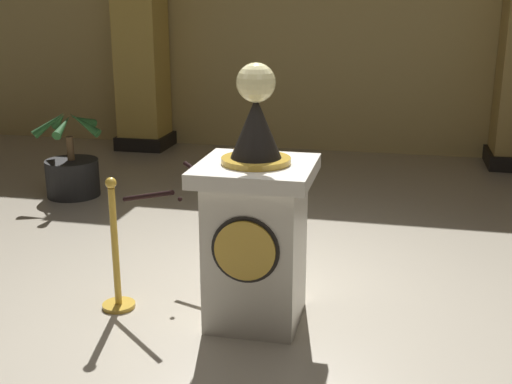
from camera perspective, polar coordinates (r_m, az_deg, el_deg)
ground_plane at (r=4.91m, az=-1.37°, el=-9.60°), size 12.46×12.46×0.00m
back_wall at (r=9.63m, az=6.42°, el=14.96°), size 12.46×0.16×3.83m
pedestal_clock at (r=4.38m, az=-0.01°, el=-2.95°), size 0.77×0.77×1.79m
stanchion_near at (r=5.47m, az=-1.69°, el=-2.80°), size 0.24×0.24×1.01m
stanchion_far at (r=4.78m, az=-12.25°, el=-6.23°), size 0.24×0.24×0.99m
velvet_rope at (r=4.96m, az=-6.77°, el=0.34°), size 0.86×0.87×0.22m
column_left at (r=9.86m, az=-10.20°, el=14.32°), size 0.77×0.77×3.67m
potted_palm_left at (r=7.68m, az=-15.93°, el=1.78°), size 0.76×0.81×1.02m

